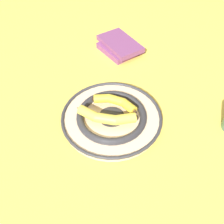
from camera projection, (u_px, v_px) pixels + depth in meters
ground_plane at (110, 120)px, 0.92m from camera, size 2.80×2.80×0.00m
decorative_bowl at (112, 116)px, 0.91m from camera, size 0.35×0.35×0.03m
banana_a at (116, 102)px, 0.91m from camera, size 0.07×0.18×0.03m
banana_b at (105, 117)px, 0.86m from camera, size 0.07×0.22×0.03m
book_stack at (120, 46)px, 1.19m from camera, size 0.23×0.24×0.05m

